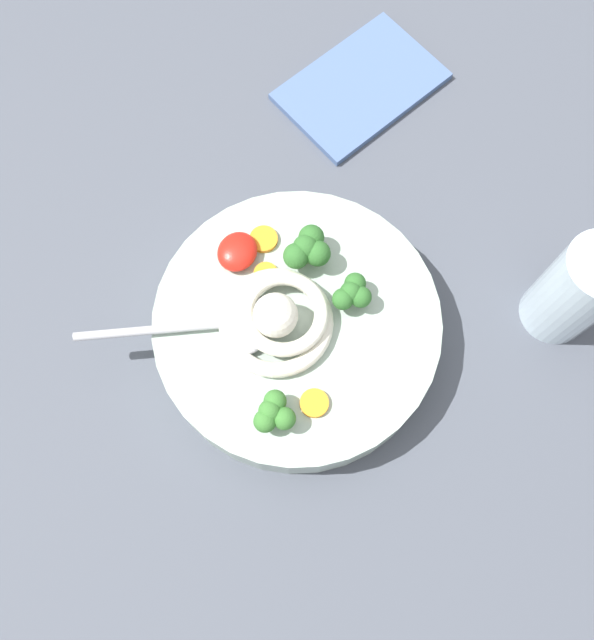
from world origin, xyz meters
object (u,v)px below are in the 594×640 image
at_px(soup_bowl, 297,328).
at_px(noodle_pile, 278,318).
at_px(drinking_glass, 576,291).
at_px(folded_napkin, 361,86).
at_px(soup_spoon, 230,323).

xyz_separation_m(soup_bowl, noodle_pile, (-0.01, 0.01, 0.04)).
height_order(soup_bowl, drinking_glass, drinking_glass).
relative_size(noodle_pile, folded_napkin, 0.66).
distance_m(soup_bowl, drinking_glass, 0.25).
bearing_deg(soup_spoon, folded_napkin, -119.27).
relative_size(drinking_glass, folded_napkin, 0.71).
xyz_separation_m(soup_bowl, soup_spoon, (-0.03, 0.05, 0.03)).
relative_size(noodle_pile, soup_spoon, 0.68).
distance_m(soup_bowl, folded_napkin, 0.29).
xyz_separation_m(noodle_pile, drinking_glass, (0.14, -0.23, -0.00)).
bearing_deg(folded_napkin, soup_bowl, -168.12).
bearing_deg(soup_spoon, noodle_pile, 177.99).
distance_m(noodle_pile, drinking_glass, 0.27).
bearing_deg(noodle_pile, drinking_glass, -58.46).
distance_m(soup_spoon, drinking_glass, 0.31).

